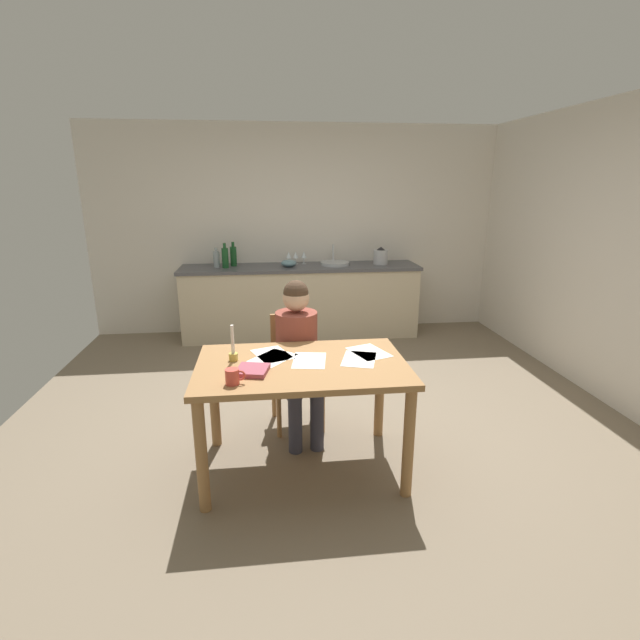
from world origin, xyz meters
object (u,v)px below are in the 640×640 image
person_seated (298,349)px  sink_unit (335,263)px  dining_table (302,379)px  wine_glass_back_left (289,255)px  book_magazine (252,370)px  bottle_oil (216,259)px  bottle_vinegar (225,257)px  chair_at_table (296,364)px  wine_glass_by_kettle (296,255)px  bottle_wine_red (233,256)px  wine_glass_near_sink (304,255)px  coffee_mug (233,377)px  candlestick (233,351)px  mixing_bowl (289,263)px  stovetop_kettle (381,256)px

person_seated → sink_unit: (0.64, 2.43, 0.24)m
dining_table → wine_glass_back_left: size_ratio=8.81×
book_magazine → wine_glass_back_left: 3.25m
person_seated → bottle_oil: 2.57m
person_seated → bottle_vinegar: size_ratio=4.00×
book_magazine → chair_at_table: bearing=81.4°
person_seated → wine_glass_by_kettle: 2.60m
bottle_wine_red → wine_glass_near_sink: 0.88m
coffee_mug → sink_unit: bearing=71.6°
chair_at_table → book_magazine: chair_at_table is taller
bottle_wine_red → chair_at_table: bearing=-75.7°
candlestick → wine_glass_near_sink: 3.09m
person_seated → wine_glass_near_sink: person_seated is taller
book_magazine → wine_glass_back_left: size_ratio=1.28×
book_magazine → bottle_wine_red: bottle_wine_red is taller
candlestick → person_seated: bearing=43.3°
chair_at_table → wine_glass_near_sink: (0.27, 2.43, 0.51)m
coffee_mug → bottle_oil: 3.25m
bottle_oil → wine_glass_by_kettle: (0.97, 0.16, 0.01)m
bottle_vinegar → wine_glass_back_left: size_ratio=1.94×
bottle_vinegar → sink_unit: bearing=2.0°
candlestick → mixing_bowl: bearing=79.7°
bottle_wine_red → wine_glass_back_left: (0.68, 0.07, -0.02)m
candlestick → bottle_oil: 2.87m
person_seated → wine_glass_near_sink: (0.26, 2.57, 0.33)m
candlestick → wine_glass_near_sink: wine_glass_near_sink is taller
bottle_vinegar → mixing_bowl: bearing=-0.3°
chair_at_table → bottle_wine_red: bottle_wine_red is taller
person_seated → sink_unit: person_seated is taller
chair_at_table → bottle_oil: (-0.80, 2.27, 0.50)m
dining_table → wine_glass_near_sink: wine_glass_near_sink is taller
bottle_wine_red → wine_glass_back_left: size_ratio=1.92×
bottle_vinegar → bottle_oil: bearing=162.2°
sink_unit → wine_glass_near_sink: size_ratio=2.34×
book_magazine → bottle_vinegar: bottle_vinegar is taller
candlestick → dining_table: bearing=-12.6°
bottle_oil → bottle_wine_red: bearing=24.8°
coffee_mug → wine_glass_back_left: 3.42m
coffee_mug → book_magazine: bearing=55.7°
chair_at_table → coffee_mug: bearing=-113.9°
chair_at_table → stovetop_kettle: bearing=61.5°
candlestick → wine_glass_by_kettle: wine_glass_by_kettle is taller
chair_at_table → wine_glass_by_kettle: wine_glass_by_kettle is taller
coffee_mug → wine_glass_back_left: (0.50, 3.38, 0.19)m
person_seated → book_magazine: size_ratio=6.07×
coffee_mug → wine_glass_near_sink: size_ratio=0.77×
coffee_mug → book_magazine: 0.19m
stovetop_kettle → wine_glass_near_sink: (-0.96, 0.15, 0.01)m
wine_glass_near_sink → person_seated: bearing=-95.8°
stovetop_kettle → wine_glass_back_left: size_ratio=1.43×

